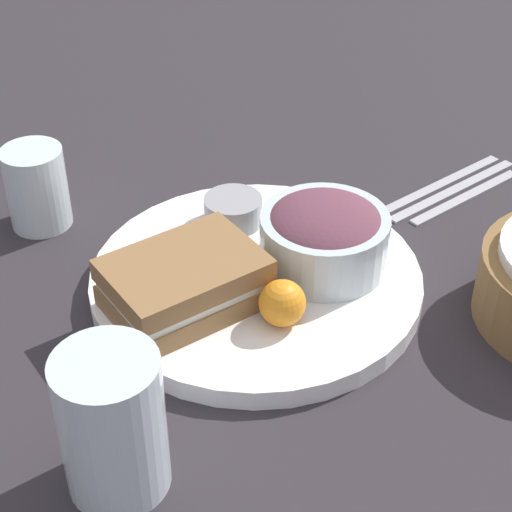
{
  "coord_description": "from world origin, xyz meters",
  "views": [
    {
      "loc": [
        0.45,
        0.46,
        0.53
      ],
      "look_at": [
        0.0,
        0.0,
        0.04
      ],
      "focal_mm": 60.0,
      "sensor_mm": 36.0,
      "label": 1
    }
  ],
  "objects_px": {
    "plate": "(256,281)",
    "knife": "(454,189)",
    "dressing_cup": "(233,211)",
    "water_glass": "(37,188)",
    "spoon": "(466,196)",
    "sandwich": "(185,283)",
    "salad_bowl": "(324,234)",
    "fork": "(442,183)",
    "drink_glass": "(112,424)"
  },
  "relations": [
    {
      "from": "dressing_cup",
      "to": "water_glass",
      "type": "xyz_separation_m",
      "value": [
        0.13,
        -0.17,
        0.01
      ]
    },
    {
      "from": "salad_bowl",
      "to": "water_glass",
      "type": "relative_size",
      "value": 1.39
    },
    {
      "from": "drink_glass",
      "to": "fork",
      "type": "relative_size",
      "value": 0.64
    },
    {
      "from": "plate",
      "to": "spoon",
      "type": "bearing_deg",
      "value": 170.24
    },
    {
      "from": "dressing_cup",
      "to": "knife",
      "type": "relative_size",
      "value": 0.3
    },
    {
      "from": "salad_bowl",
      "to": "plate",
      "type": "bearing_deg",
      "value": -31.38
    },
    {
      "from": "plate",
      "to": "spoon",
      "type": "relative_size",
      "value": 1.88
    },
    {
      "from": "salad_bowl",
      "to": "spoon",
      "type": "height_order",
      "value": "salad_bowl"
    },
    {
      "from": "water_glass",
      "to": "salad_bowl",
      "type": "bearing_deg",
      "value": 117.11
    },
    {
      "from": "fork",
      "to": "plate",
      "type": "bearing_deg",
      "value": -176.42
    },
    {
      "from": "spoon",
      "to": "water_glass",
      "type": "distance_m",
      "value": 0.47
    },
    {
      "from": "salad_bowl",
      "to": "dressing_cup",
      "type": "distance_m",
      "value": 0.12
    },
    {
      "from": "plate",
      "to": "knife",
      "type": "height_order",
      "value": "plate"
    },
    {
      "from": "spoon",
      "to": "salad_bowl",
      "type": "bearing_deg",
      "value": -177.35
    },
    {
      "from": "plate",
      "to": "water_glass",
      "type": "distance_m",
      "value": 0.26
    },
    {
      "from": "fork",
      "to": "spoon",
      "type": "height_order",
      "value": "same"
    },
    {
      "from": "drink_glass",
      "to": "knife",
      "type": "relative_size",
      "value": 0.61
    },
    {
      "from": "knife",
      "to": "water_glass",
      "type": "height_order",
      "value": "water_glass"
    },
    {
      "from": "knife",
      "to": "water_glass",
      "type": "distance_m",
      "value": 0.46
    },
    {
      "from": "salad_bowl",
      "to": "fork",
      "type": "xyz_separation_m",
      "value": [
        -0.23,
        -0.02,
        -0.05
      ]
    },
    {
      "from": "drink_glass",
      "to": "knife",
      "type": "bearing_deg",
      "value": -173.26
    },
    {
      "from": "salad_bowl",
      "to": "knife",
      "type": "bearing_deg",
      "value": -179.01
    },
    {
      "from": "plate",
      "to": "fork",
      "type": "relative_size",
      "value": 1.69
    },
    {
      "from": "plate",
      "to": "dressing_cup",
      "type": "distance_m",
      "value": 0.09
    },
    {
      "from": "sandwich",
      "to": "spoon",
      "type": "height_order",
      "value": "sandwich"
    },
    {
      "from": "water_glass",
      "to": "spoon",
      "type": "bearing_deg",
      "value": 141.62
    },
    {
      "from": "water_glass",
      "to": "sandwich",
      "type": "bearing_deg",
      "value": 91.53
    },
    {
      "from": "spoon",
      "to": "water_glass",
      "type": "bearing_deg",
      "value": 147.8
    },
    {
      "from": "fork",
      "to": "salad_bowl",
      "type": "bearing_deg",
      "value": -168.41
    },
    {
      "from": "dressing_cup",
      "to": "water_glass",
      "type": "relative_size",
      "value": 0.68
    },
    {
      "from": "salad_bowl",
      "to": "spoon",
      "type": "distance_m",
      "value": 0.23
    },
    {
      "from": "plate",
      "to": "fork",
      "type": "height_order",
      "value": "plate"
    },
    {
      "from": "sandwich",
      "to": "water_glass",
      "type": "relative_size",
      "value": 1.69
    },
    {
      "from": "sandwich",
      "to": "knife",
      "type": "relative_size",
      "value": 0.76
    },
    {
      "from": "fork",
      "to": "spoon",
      "type": "distance_m",
      "value": 0.04
    },
    {
      "from": "plate",
      "to": "knife",
      "type": "relative_size",
      "value": 1.61
    },
    {
      "from": "plate",
      "to": "drink_glass",
      "type": "bearing_deg",
      "value": 21.5
    },
    {
      "from": "sandwich",
      "to": "water_glass",
      "type": "bearing_deg",
      "value": -88.47
    },
    {
      "from": "spoon",
      "to": "water_glass",
      "type": "height_order",
      "value": "water_glass"
    },
    {
      "from": "sandwich",
      "to": "fork",
      "type": "relative_size",
      "value": 0.79
    },
    {
      "from": "spoon",
      "to": "sandwich",
      "type": "bearing_deg",
      "value": 176.78
    },
    {
      "from": "plate",
      "to": "dressing_cup",
      "type": "bearing_deg",
      "value": -118.88
    },
    {
      "from": "drink_glass",
      "to": "knife",
      "type": "distance_m",
      "value": 0.53
    },
    {
      "from": "plate",
      "to": "water_glass",
      "type": "bearing_deg",
      "value": -70.69
    },
    {
      "from": "plate",
      "to": "knife",
      "type": "distance_m",
      "value": 0.29
    },
    {
      "from": "fork",
      "to": "knife",
      "type": "height_order",
      "value": "same"
    },
    {
      "from": "drink_glass",
      "to": "plate",
      "type": "bearing_deg",
      "value": -158.5
    },
    {
      "from": "spoon",
      "to": "dressing_cup",
      "type": "bearing_deg",
      "value": 158.38
    },
    {
      "from": "salad_bowl",
      "to": "dressing_cup",
      "type": "bearing_deg",
      "value": -82.89
    },
    {
      "from": "plate",
      "to": "fork",
      "type": "xyz_separation_m",
      "value": [
        -0.29,
        0.01,
        -0.01
      ]
    }
  ]
}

